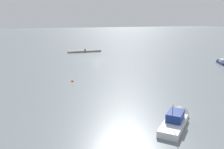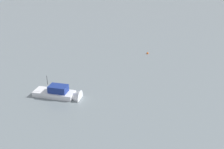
{
  "view_description": "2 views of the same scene",
  "coord_description": "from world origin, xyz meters",
  "px_view_note": "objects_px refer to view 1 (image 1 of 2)",
  "views": [
    {
      "loc": [
        18.38,
        69.89,
        12.75
      ],
      "look_at": [
        3.09,
        24.3,
        1.12
      ],
      "focal_mm": 37.63,
      "sensor_mm": 36.0,
      "label": 1
    },
    {
      "loc": [
        -29.23,
        57.84,
        18.06
      ],
      "look_at": [
        3.56,
        37.53,
        1.06
      ],
      "focal_mm": 39.27,
      "sensor_mm": 36.0,
      "label": 2
    }
  ],
  "objects_px": {
    "person_seated_brown_left": "(85,50)",
    "motorboat_navy_far": "(222,63)",
    "umbrella_open_green": "(85,48)",
    "motorboat_white_mid": "(176,121)",
    "mooring_buoy_near": "(72,81)"
  },
  "relations": [
    {
      "from": "umbrella_open_green",
      "to": "motorboat_navy_far",
      "type": "xyz_separation_m",
      "value": [
        -32.14,
        35.12,
        -1.38
      ]
    },
    {
      "from": "person_seated_brown_left",
      "to": "umbrella_open_green",
      "type": "distance_m",
      "value": 0.84
    },
    {
      "from": "umbrella_open_green",
      "to": "motorboat_white_mid",
      "type": "xyz_separation_m",
      "value": [
        2.71,
        64.92,
        -1.27
      ]
    },
    {
      "from": "motorboat_white_mid",
      "to": "mooring_buoy_near",
      "type": "xyz_separation_m",
      "value": [
        8.82,
        -23.94,
        -0.35
      ]
    },
    {
      "from": "motorboat_navy_far",
      "to": "umbrella_open_green",
      "type": "bearing_deg",
      "value": 156.67
    },
    {
      "from": "person_seated_brown_left",
      "to": "mooring_buoy_near",
      "type": "distance_m",
      "value": 42.63
    },
    {
      "from": "person_seated_brown_left",
      "to": "motorboat_white_mid",
      "type": "height_order",
      "value": "motorboat_white_mid"
    },
    {
      "from": "umbrella_open_green",
      "to": "motorboat_navy_far",
      "type": "distance_m",
      "value": 47.63
    },
    {
      "from": "motorboat_white_mid",
      "to": "motorboat_navy_far",
      "type": "relative_size",
      "value": 1.2
    },
    {
      "from": "person_seated_brown_left",
      "to": "motorboat_navy_far",
      "type": "bearing_deg",
      "value": 124.09
    },
    {
      "from": "person_seated_brown_left",
      "to": "motorboat_navy_far",
      "type": "relative_size",
      "value": 0.13
    },
    {
      "from": "person_seated_brown_left",
      "to": "motorboat_white_mid",
      "type": "distance_m",
      "value": 65.03
    },
    {
      "from": "person_seated_brown_left",
      "to": "motorboat_white_mid",
      "type": "relative_size",
      "value": 0.11
    },
    {
      "from": "person_seated_brown_left",
      "to": "motorboat_white_mid",
      "type": "bearing_deg",
      "value": 79.29
    },
    {
      "from": "person_seated_brown_left",
      "to": "umbrella_open_green",
      "type": "height_order",
      "value": "umbrella_open_green"
    }
  ]
}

